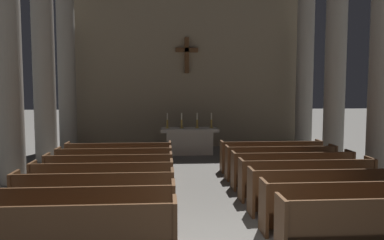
{
  "coord_description": "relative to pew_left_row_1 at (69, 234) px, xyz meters",
  "views": [
    {
      "loc": [
        -0.91,
        -5.31,
        2.54
      ],
      "look_at": [
        0.0,
        7.57,
        1.44
      ],
      "focal_mm": 35.02,
      "sensor_mm": 36.0,
      "label": 1
    }
  ],
  "objects": [
    {
      "name": "pew_left_row_1",
      "position": [
        0.0,
        0.0,
        0.0
      ],
      "size": [
        3.08,
        0.5,
        0.95
      ],
      "color": "brown",
      "rests_on": "ground"
    },
    {
      "name": "pew_left_row_2",
      "position": [
        0.0,
        0.97,
        0.0
      ],
      "size": [
        3.08,
        0.5,
        0.95
      ],
      "color": "brown",
      "rests_on": "ground"
    },
    {
      "name": "pew_left_row_3",
      "position": [
        0.0,
        1.95,
        0.0
      ],
      "size": [
        3.08,
        0.5,
        0.95
      ],
      "color": "brown",
      "rests_on": "ground"
    },
    {
      "name": "pew_left_row_4",
      "position": [
        0.0,
        2.92,
        0.0
      ],
      "size": [
        3.08,
        0.5,
        0.95
      ],
      "color": "brown",
      "rests_on": "ground"
    },
    {
      "name": "pew_left_row_5",
      "position": [
        0.0,
        3.89,
        0.0
      ],
      "size": [
        3.08,
        0.5,
        0.95
      ],
      "color": "brown",
      "rests_on": "ground"
    },
    {
      "name": "pew_left_row_6",
      "position": [
        0.0,
        4.86,
        0.0
      ],
      "size": [
        3.08,
        0.5,
        0.95
      ],
      "color": "brown",
      "rests_on": "ground"
    },
    {
      "name": "pew_left_row_7",
      "position": [
        0.0,
        5.84,
        0.0
      ],
      "size": [
        3.08,
        0.5,
        0.95
      ],
      "color": "brown",
      "rests_on": "ground"
    },
    {
      "name": "pew_right_row_1",
      "position": [
        4.59,
        0.0,
        0.0
      ],
      "size": [
        3.08,
        0.5,
        0.95
      ],
      "color": "brown",
      "rests_on": "ground"
    },
    {
      "name": "pew_right_row_2",
      "position": [
        4.59,
        0.97,
        0.0
      ],
      "size": [
        3.08,
        0.5,
        0.95
      ],
      "color": "brown",
      "rests_on": "ground"
    },
    {
      "name": "pew_right_row_3",
      "position": [
        4.59,
        1.95,
        0.0
      ],
      "size": [
        3.08,
        0.5,
        0.95
      ],
      "color": "brown",
      "rests_on": "ground"
    },
    {
      "name": "pew_right_row_4",
      "position": [
        4.59,
        2.92,
        0.0
      ],
      "size": [
        3.08,
        0.5,
        0.95
      ],
      "color": "brown",
      "rests_on": "ground"
    },
    {
      "name": "pew_right_row_5",
      "position": [
        4.59,
        3.89,
        0.0
      ],
      "size": [
        3.08,
        0.5,
        0.95
      ],
      "color": "brown",
      "rests_on": "ground"
    },
    {
      "name": "pew_right_row_6",
      "position": [
        4.59,
        4.86,
        0.0
      ],
      "size": [
        3.08,
        0.5,
        0.95
      ],
      "color": "brown",
      "rests_on": "ground"
    },
    {
      "name": "pew_right_row_7",
      "position": [
        4.59,
        5.84,
        0.0
      ],
      "size": [
        3.08,
        0.5,
        0.95
      ],
      "color": "brown",
      "rests_on": "ground"
    },
    {
      "name": "column_left_second",
      "position": [
        -2.44,
        4.16,
        2.7
      ],
      "size": [
        1.01,
        1.01,
        6.52
      ],
      "color": "#9E998E",
      "rests_on": "ground"
    },
    {
      "name": "column_right_second",
      "position": [
        7.03,
        4.16,
        2.7
      ],
      "size": [
        1.01,
        1.01,
        6.52
      ],
      "color": "#9E998E",
      "rests_on": "ground"
    },
    {
      "name": "column_left_third",
      "position": [
        -2.44,
        6.91,
        2.7
      ],
      "size": [
        1.01,
        1.01,
        6.52
      ],
      "color": "#9E998E",
      "rests_on": "ground"
    },
    {
      "name": "column_right_third",
      "position": [
        7.03,
        6.91,
        2.7
      ],
      "size": [
        1.01,
        1.01,
        6.52
      ],
      "color": "#9E998E",
      "rests_on": "ground"
    },
    {
      "name": "column_left_fourth",
      "position": [
        -2.44,
        9.66,
        2.7
      ],
      "size": [
        1.01,
        1.01,
        6.52
      ],
      "color": "#9E998E",
      "rests_on": "ground"
    },
    {
      "name": "column_right_fourth",
      "position": [
        7.03,
        9.66,
        2.7
      ],
      "size": [
        1.01,
        1.01,
        6.52
      ],
      "color": "#9E998E",
      "rests_on": "ground"
    },
    {
      "name": "altar",
      "position": [
        2.3,
        9.03,
        0.06
      ],
      "size": [
        2.2,
        0.9,
        1.01
      ],
      "color": "#BCB7AD",
      "rests_on": "ground"
    },
    {
      "name": "candlestick_outer_left",
      "position": [
        1.45,
        9.03,
        0.71
      ],
      "size": [
        0.16,
        0.16,
        0.58
      ],
      "color": "#B79338",
      "rests_on": "altar"
    },
    {
      "name": "candlestick_inner_left",
      "position": [
        2.0,
        9.03,
        0.71
      ],
      "size": [
        0.16,
        0.16,
        0.58
      ],
      "color": "#B79338",
      "rests_on": "altar"
    },
    {
      "name": "candlestick_inner_right",
      "position": [
        2.6,
        9.03,
        0.71
      ],
      "size": [
        0.16,
        0.16,
        0.58
      ],
      "color": "#B79338",
      "rests_on": "altar"
    },
    {
      "name": "candlestick_outer_right",
      "position": [
        3.15,
        9.03,
        0.71
      ],
      "size": [
        0.16,
        0.16,
        0.58
      ],
      "color": "#B79338",
      "rests_on": "altar"
    },
    {
      "name": "apse_with_cross",
      "position": [
        2.3,
        11.03,
        3.11
      ],
      "size": [
        10.55,
        0.43,
        7.17
      ],
      "color": "gray",
      "rests_on": "ground"
    }
  ]
}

